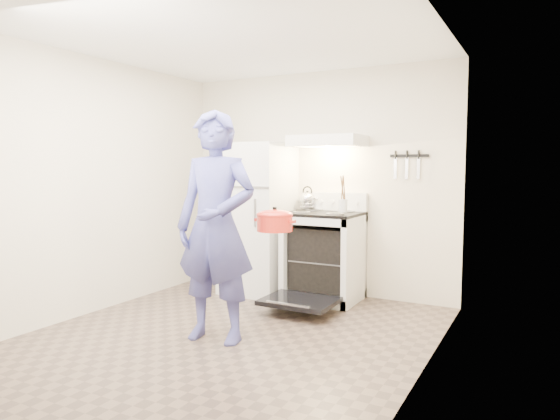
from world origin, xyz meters
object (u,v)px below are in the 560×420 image
at_px(refrigerator, 258,218).
at_px(tea_kettle, 307,198).
at_px(stove_body, 324,258).
at_px(dutch_oven, 275,223).
at_px(person, 216,227).

height_order(refrigerator, tea_kettle, refrigerator).
xyz_separation_m(stove_body, dutch_oven, (0.08, -1.24, 0.50)).
bearing_deg(refrigerator, stove_body, 1.77).
xyz_separation_m(refrigerator, dutch_oven, (0.89, -1.21, 0.11)).
relative_size(refrigerator, dutch_oven, 4.57).
xyz_separation_m(tea_kettle, person, (0.01, -1.80, -0.14)).
relative_size(refrigerator, person, 0.90).
distance_m(refrigerator, tea_kettle, 0.61).
bearing_deg(person, dutch_oven, 34.55).
relative_size(person, dutch_oven, 5.09).
height_order(person, dutch_oven, person).
relative_size(refrigerator, tea_kettle, 6.39).
relative_size(tea_kettle, dutch_oven, 0.71).
bearing_deg(refrigerator, tea_kettle, 25.66).
bearing_deg(person, refrigerator, 100.16).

